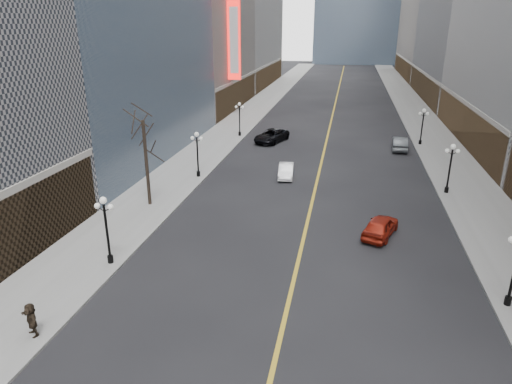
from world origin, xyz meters
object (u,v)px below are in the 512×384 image
at_px(streetlamp_west_1, 106,223).
at_px(car_sb_far, 400,143).
at_px(car_nb_mid, 286,171).
at_px(car_sb_mid, 380,226).
at_px(streetlamp_west_2, 197,150).
at_px(car_nb_far, 272,136).
at_px(streetlamp_west_3, 240,116).
at_px(streetlamp_east_2, 451,163).
at_px(streetlamp_east_3, 423,123).

xyz_separation_m(streetlamp_west_1, car_sb_far, (20.80, 33.12, -2.09)).
xyz_separation_m(car_nb_mid, car_sb_mid, (8.60, -12.10, 0.09)).
relative_size(car_nb_mid, car_sb_mid, 0.91).
xyz_separation_m(streetlamp_west_2, car_nb_far, (4.76, 15.91, -2.08)).
bearing_deg(car_nb_mid, streetlamp_west_3, 112.86).
relative_size(streetlamp_west_3, car_sb_mid, 1.01).
height_order(car_nb_mid, car_sb_far, car_sb_far).
xyz_separation_m(streetlamp_west_1, car_nb_mid, (8.61, 19.91, -2.23)).
xyz_separation_m(streetlamp_east_2, streetlamp_east_3, (0.00, 18.00, 0.00)).
distance_m(streetlamp_east_2, streetlamp_west_3, 29.68).
relative_size(streetlamp_east_2, car_sb_far, 0.92).
xyz_separation_m(streetlamp_east_2, streetlamp_west_1, (-23.60, -18.00, 0.00)).
height_order(car_sb_mid, car_sb_far, car_sb_far).
bearing_deg(streetlamp_east_2, car_nb_far, 139.81).
bearing_deg(streetlamp_west_3, car_nb_mid, -61.85).
bearing_deg(car_sb_far, streetlamp_east_3, -131.11).
xyz_separation_m(streetlamp_east_3, car_sb_mid, (-6.39, -28.18, -2.14)).
height_order(streetlamp_east_3, car_sb_mid, streetlamp_east_3).
bearing_deg(streetlamp_west_2, streetlamp_east_3, 37.33).
xyz_separation_m(streetlamp_east_2, car_sb_mid, (-6.39, -10.18, -2.14)).
bearing_deg(car_sb_far, streetlamp_west_1, 60.95).
bearing_deg(streetlamp_east_2, streetlamp_west_1, -142.67).
relative_size(streetlamp_east_2, streetlamp_west_3, 1.00).
height_order(car_nb_mid, car_nb_far, car_nb_far).
bearing_deg(streetlamp_west_2, streetlamp_west_1, -90.00).
distance_m(streetlamp_west_1, car_sb_mid, 19.02).
relative_size(streetlamp_east_3, car_nb_far, 0.76).
xyz_separation_m(streetlamp_west_3, car_sb_far, (20.80, -2.88, -2.09)).
distance_m(car_nb_far, car_sb_far, 16.06).
relative_size(streetlamp_east_2, streetlamp_east_3, 1.00).
relative_size(streetlamp_east_2, car_nb_far, 0.76).
bearing_deg(car_nb_far, streetlamp_west_1, -79.64).
distance_m(streetlamp_west_3, car_nb_far, 5.60).
bearing_deg(streetlamp_east_3, streetlamp_west_1, -123.25).
bearing_deg(streetlamp_east_2, car_sb_far, 100.49).
relative_size(streetlamp_west_2, car_sb_far, 0.92).
height_order(car_nb_mid, car_sb_mid, car_sb_mid).
distance_m(streetlamp_east_3, car_sb_mid, 28.98).
bearing_deg(streetlamp_west_2, car_sb_mid, -30.61).
relative_size(streetlamp_east_2, streetlamp_west_1, 1.00).
xyz_separation_m(streetlamp_west_2, car_sb_far, (20.80, 15.12, -2.09)).
xyz_separation_m(streetlamp_west_3, car_nb_mid, (8.61, -16.09, -2.23)).
distance_m(car_nb_mid, car_sb_mid, 14.84).
relative_size(streetlamp_west_3, car_nb_far, 0.76).
bearing_deg(streetlamp_east_2, car_sb_mid, -122.11).
xyz_separation_m(streetlamp_east_3, streetlamp_west_1, (-23.60, -36.00, 0.00)).
relative_size(streetlamp_west_1, car_nb_mid, 1.10).
height_order(streetlamp_west_2, car_nb_mid, streetlamp_west_2).
bearing_deg(streetlamp_west_1, streetlamp_west_2, 90.00).
xyz_separation_m(streetlamp_west_2, car_sb_mid, (17.21, -10.18, -2.14)).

